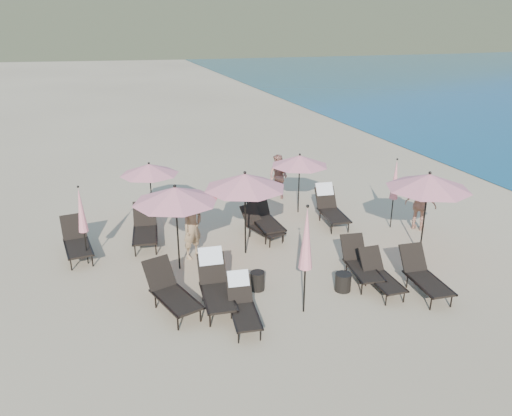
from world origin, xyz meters
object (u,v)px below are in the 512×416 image
object	(u,v)px
lounger_1	(242,303)
umbrella_closed_1	(395,180)
side_table_0	(257,281)
umbrella_open_0	(175,195)
umbrella_open_1	(245,181)
lounger_7	(145,228)
lounger_2	(215,283)
lounger_3	(360,263)
lounger_6	(77,241)
umbrella_closed_2	(81,210)
umbrella_open_3	(149,169)
beachgoer_b	(278,177)
beachgoer_c	(421,205)
lounger_10	(330,207)
lounger_5	(424,275)
umbrella_closed_0	(306,239)
lounger_9	(264,218)
beachgoer_a	(192,227)
umbrella_open_4	(300,161)
umbrella_open_2	(429,182)
lounger_4	(380,274)
lounger_8	(261,225)
side_table_1	(343,282)

from	to	relation	value
lounger_1	umbrella_closed_1	world-z (taller)	umbrella_closed_1
lounger_1	side_table_0	xyz separation A→B (m)	(0.75, 1.20, -0.22)
umbrella_open_0	umbrella_open_1	size ratio (longest dim) A/B	0.97
lounger_7	lounger_2	bearing A→B (deg)	-66.14
lounger_3	side_table_0	bearing A→B (deg)	-179.06
lounger_3	lounger_6	size ratio (longest dim) A/B	0.95
umbrella_closed_2	side_table_0	world-z (taller)	umbrella_closed_2
umbrella_open_3	side_table_0	distance (m)	5.88
lounger_3	beachgoer_b	xyz separation A→B (m)	(0.20, 6.49, 0.37)
beachgoer_c	lounger_10	bearing A→B (deg)	18.30
lounger_5	lounger_6	xyz separation A→B (m)	(-8.10, 4.77, 0.01)
lounger_1	umbrella_open_3	size ratio (longest dim) A/B	0.78
umbrella_open_0	umbrella_closed_0	distance (m)	3.82
lounger_1	umbrella_open_0	distance (m)	3.48
lounger_10	umbrella_closed_0	size ratio (longest dim) A/B	0.72
umbrella_closed_1	beachgoer_b	xyz separation A→B (m)	(-2.45, 3.81, -0.78)
lounger_2	lounger_3	size ratio (longest dim) A/B	1.08
umbrella_open_1	umbrella_open_3	xyz separation A→B (m)	(-2.21, 3.27, -0.38)
umbrella_closed_1	umbrella_closed_0	bearing A→B (deg)	-141.77
lounger_9	umbrella_open_3	xyz separation A→B (m)	(-3.21, 2.04, 1.31)
lounger_2	umbrella_closed_2	size ratio (longest dim) A/B	0.83
beachgoer_a	umbrella_closed_2	bearing A→B (deg)	136.32
lounger_5	umbrella_open_4	size ratio (longest dim) A/B	0.84
lounger_1	umbrella_open_1	xyz separation A→B (m)	(1.09, 3.27, 1.72)
beachgoer_a	beachgoer_c	xyz separation A→B (m)	(7.24, -0.35, -0.08)
umbrella_open_1	side_table_0	world-z (taller)	umbrella_open_1
lounger_2	lounger_7	xyz separation A→B (m)	(-1.17, 3.94, -0.05)
umbrella_closed_1	umbrella_open_3	bearing A→B (deg)	157.71
umbrella_open_1	beachgoer_a	size ratio (longest dim) A/B	1.36
lounger_6	umbrella_open_2	distance (m)	9.92
lounger_4	umbrella_open_3	world-z (taller)	umbrella_open_3
lounger_5	lounger_2	bearing A→B (deg)	172.05
lounger_3	lounger_4	distance (m)	0.68
umbrella_open_2	beachgoer_a	distance (m)	6.61
lounger_2	lounger_7	bearing A→B (deg)	111.16
lounger_5	lounger_8	world-z (taller)	lounger_5
umbrella_closed_0	beachgoer_b	xyz separation A→B (m)	(2.21, 7.48, -1.02)
umbrella_open_0	umbrella_closed_1	distance (m)	7.05
lounger_3	lounger_9	size ratio (longest dim) A/B	0.94
lounger_2	umbrella_open_3	xyz separation A→B (m)	(-0.73, 5.63, 1.26)
lounger_4	umbrella_closed_0	bearing A→B (deg)	-169.86
umbrella_open_2	umbrella_open_4	bearing A→B (deg)	115.69
lounger_6	umbrella_closed_0	size ratio (longest dim) A/B	0.69
umbrella_closed_0	beachgoer_a	bearing A→B (deg)	116.92
umbrella_open_0	beachgoer_c	distance (m)	7.86
umbrella_open_3	umbrella_closed_1	size ratio (longest dim) A/B	0.88
lounger_1	lounger_10	distance (m)	6.39
umbrella_open_4	side_table_1	bearing A→B (deg)	-101.08
lounger_1	side_table_0	size ratio (longest dim) A/B	3.29
lounger_7	beachgoer_a	world-z (taller)	beachgoer_a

